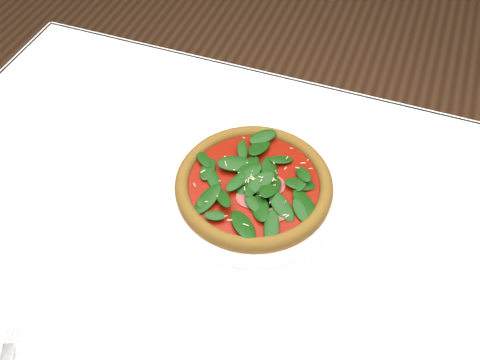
% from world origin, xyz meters
% --- Properties ---
extents(dining_table, '(1.21, 0.81, 0.75)m').
position_xyz_m(dining_table, '(0.00, 0.00, 0.65)').
color(dining_table, silver).
rests_on(dining_table, ground).
extents(plate, '(0.31, 0.31, 0.01)m').
position_xyz_m(plate, '(0.00, 0.09, 0.76)').
color(plate, white).
rests_on(plate, dining_table).
extents(pizza, '(0.31, 0.31, 0.03)m').
position_xyz_m(pizza, '(0.00, 0.09, 0.77)').
color(pizza, '#A16327').
rests_on(pizza, plate).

